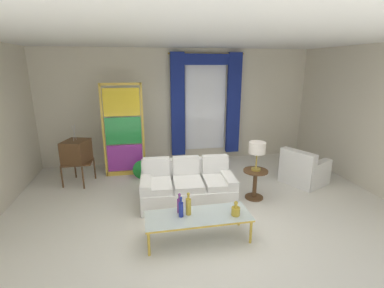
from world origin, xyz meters
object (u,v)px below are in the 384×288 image
(coffee_table, at_px, (198,217))
(vintage_tv, at_px, (76,152))
(bottle_crystal_tall, at_px, (236,210))
(bottle_ruby_flask, at_px, (181,209))
(round_side_table, at_px, (255,182))
(table_lamp_brass, at_px, (257,149))
(couch_white_long, at_px, (187,187))
(stained_glass_divider, at_px, (124,133))
(bottle_amber_squat, at_px, (188,206))
(peacock_figurine, at_px, (142,171))
(armchair_white, at_px, (303,171))
(bottle_blue_decanter, at_px, (180,205))

(coffee_table, distance_m, vintage_tv, 3.40)
(bottle_crystal_tall, distance_m, bottle_ruby_flask, 0.82)
(round_side_table, xyz_separation_m, table_lamp_brass, (0.00, 0.00, 0.67))
(couch_white_long, height_order, vintage_tv, vintage_tv)
(bottle_ruby_flask, xyz_separation_m, vintage_tv, (-1.92, 2.58, 0.19))
(bottle_crystal_tall, height_order, bottle_ruby_flask, bottle_ruby_flask)
(coffee_table, xyz_separation_m, vintage_tv, (-2.18, 2.58, 0.35))
(bottle_ruby_flask, relative_size, stained_glass_divider, 0.15)
(bottle_crystal_tall, distance_m, round_side_table, 1.50)
(table_lamp_brass, bearing_deg, coffee_table, -141.25)
(bottle_amber_squat, bearing_deg, round_side_table, 34.93)
(table_lamp_brass, bearing_deg, bottle_crystal_tall, -124.59)
(round_side_table, bearing_deg, stained_glass_divider, 145.48)
(stained_glass_divider, relative_size, peacock_figurine, 3.67)
(coffee_table, relative_size, stained_glass_divider, 0.72)
(vintage_tv, height_order, armchair_white, vintage_tv)
(bottle_amber_squat, relative_size, peacock_figurine, 0.60)
(coffee_table, bearing_deg, vintage_tv, 130.15)
(bottle_blue_decanter, distance_m, peacock_figurine, 2.45)
(coffee_table, bearing_deg, peacock_figurine, 107.14)
(armchair_white, height_order, stained_glass_divider, stained_glass_divider)
(bottle_ruby_flask, relative_size, round_side_table, 0.54)
(bottle_blue_decanter, relative_size, vintage_tv, 0.24)
(bottle_amber_squat, bearing_deg, peacock_figurine, 104.52)
(vintage_tv, xyz_separation_m, round_side_table, (3.58, -1.46, -0.37))
(bottle_blue_decanter, xyz_separation_m, bottle_amber_squat, (0.12, -0.08, 0.02))
(bottle_amber_squat, height_order, round_side_table, bottle_amber_squat)
(bottle_amber_squat, xyz_separation_m, round_side_table, (1.54, 1.07, -0.20))
(bottle_ruby_flask, height_order, table_lamp_brass, table_lamp_brass)
(peacock_figurine, bearing_deg, vintage_tv, 177.10)
(bottle_ruby_flask, height_order, round_side_table, bottle_ruby_flask)
(coffee_table, relative_size, bottle_crystal_tall, 6.93)
(coffee_table, bearing_deg, table_lamp_brass, 38.75)
(couch_white_long, distance_m, round_side_table, 1.35)
(couch_white_long, height_order, table_lamp_brass, table_lamp_brass)
(coffee_table, bearing_deg, bottle_ruby_flask, 178.04)
(coffee_table, distance_m, bottle_ruby_flask, 0.30)
(bottle_amber_squat, distance_m, bottle_ruby_flask, 0.13)
(couch_white_long, relative_size, bottle_crystal_tall, 7.92)
(couch_white_long, xyz_separation_m, vintage_tv, (-2.24, 1.32, 0.42))
(couch_white_long, bearing_deg, peacock_figurine, 123.67)
(stained_glass_divider, bearing_deg, round_side_table, -34.52)
(bottle_crystal_tall, bearing_deg, armchair_white, 37.88)
(bottle_blue_decanter, xyz_separation_m, table_lamp_brass, (1.66, 0.99, 0.49))
(bottle_blue_decanter, bearing_deg, bottle_amber_squat, -35.01)
(round_side_table, bearing_deg, table_lamp_brass, 90.00)
(couch_white_long, height_order, bottle_blue_decanter, couch_white_long)
(bottle_blue_decanter, height_order, bottle_amber_squat, bottle_amber_squat)
(round_side_table, relative_size, table_lamp_brass, 1.04)
(couch_white_long, xyz_separation_m, bottle_amber_squat, (-0.20, -1.21, 0.25))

